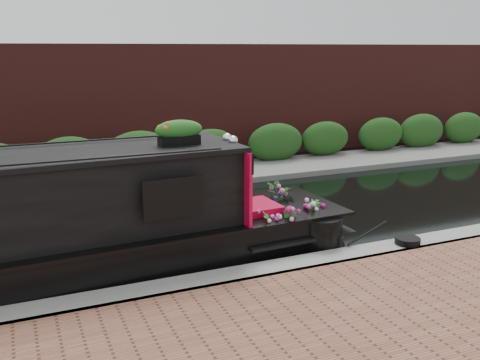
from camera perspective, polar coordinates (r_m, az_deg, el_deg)
name	(u,v)px	position (r m, az deg, el deg)	size (l,w,h in m)	color
ground	(198,225)	(12.07, -4.55, -4.82)	(80.00, 80.00, 0.00)	black
near_bank_coping	(261,283)	(9.23, 2.30, -10.89)	(40.00, 0.60, 0.50)	gray
far_bank_path	(151,183)	(15.95, -9.49, -0.31)	(40.00, 2.40, 0.34)	#63635E
far_hedge	(144,176)	(16.80, -10.25, 0.38)	(40.00, 1.10, 2.80)	#1C4216
far_brick_wall	(129,163)	(18.80, -11.75, 1.75)	(40.00, 1.00, 8.00)	#4D1D1A
rope_fender	(334,230)	(11.37, 9.98, -5.30)	(0.34, 0.34, 0.38)	brown
coiled_mooring_rope	(408,241)	(10.70, 17.44, -6.19)	(0.48, 0.48, 0.12)	black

